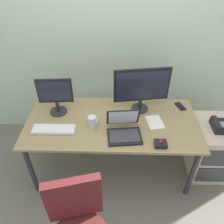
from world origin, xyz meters
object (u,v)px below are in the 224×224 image
at_px(paper_notepad, 155,122).
at_px(laptop, 124,129).
at_px(monitor_side, 55,94).
at_px(coffee_mug, 93,121).
at_px(monitor_main, 142,87).
at_px(cell_phone, 180,106).
at_px(file_cabinet, 211,148).
at_px(desk_phone, 220,125).
at_px(keyboard, 54,129).
at_px(trackball_mouse, 161,144).

bearing_deg(paper_notepad, laptop, -153.02).
height_order(monitor_side, coffee_mug, monitor_side).
xyz_separation_m(monitor_side, paper_notepad, (0.99, -0.14, -0.22)).
xyz_separation_m(monitor_main, monitor_side, (-0.86, -0.07, -0.05)).
bearing_deg(coffee_mug, laptop, -18.21).
bearing_deg(cell_phone, coffee_mug, 178.68).
bearing_deg(coffee_mug, monitor_side, 151.84).
height_order(file_cabinet, paper_notepad, paper_notepad).
height_order(monitor_side, paper_notepad, monitor_side).
relative_size(desk_phone, cell_phone, 1.41).
distance_m(monitor_side, coffee_mug, 0.46).
bearing_deg(paper_notepad, cell_phone, 41.29).
xyz_separation_m(monitor_main, laptop, (-0.18, -0.38, -0.22)).
height_order(monitor_main, paper_notepad, monitor_main).
distance_m(laptop, paper_notepad, 0.35).
xyz_separation_m(file_cabinet, monitor_main, (-0.80, 0.19, 0.66)).
bearing_deg(cell_phone, monitor_side, 164.52).
bearing_deg(paper_notepad, keyboard, -172.17).
xyz_separation_m(trackball_mouse, cell_phone, (0.29, 0.57, -0.02)).
bearing_deg(monitor_side, file_cabinet, -3.99).
xyz_separation_m(file_cabinet, desk_phone, (-0.01, -0.02, 0.36)).
distance_m(trackball_mouse, cell_phone, 0.64).
xyz_separation_m(monitor_main, paper_notepad, (0.13, -0.22, -0.27)).
distance_m(keyboard, laptop, 0.67).
xyz_separation_m(monitor_main, keyboard, (-0.84, -0.35, -0.26)).
relative_size(monitor_main, monitor_side, 1.42).
bearing_deg(file_cabinet, laptop, -169.19).
bearing_deg(monitor_main, cell_phone, 6.57).
bearing_deg(trackball_mouse, monitor_side, 156.07).
bearing_deg(coffee_mug, keyboard, -168.32).
relative_size(monitor_main, coffee_mug, 5.09).
height_order(file_cabinet, monitor_side, monitor_side).
relative_size(desk_phone, trackball_mouse, 1.82).
relative_size(laptop, coffee_mug, 3.08).
bearing_deg(monitor_side, laptop, -23.94).
height_order(desk_phone, laptop, laptop).
height_order(monitor_main, laptop, monitor_main).
bearing_deg(keyboard, monitor_side, 92.63).
height_order(laptop, paper_notepad, laptop).
bearing_deg(file_cabinet, paper_notepad, -177.53).
relative_size(coffee_mug, paper_notepad, 0.53).
distance_m(monitor_main, coffee_mug, 0.59).
bearing_deg(desk_phone, coffee_mug, -176.80).
distance_m(monitor_main, paper_notepad, 0.37).
xyz_separation_m(coffee_mug, cell_phone, (0.92, 0.33, -0.05)).
height_order(keyboard, paper_notepad, keyboard).
height_order(file_cabinet, cell_phone, cell_phone).
relative_size(keyboard, laptop, 1.21).
distance_m(desk_phone, monitor_main, 0.88).
bearing_deg(coffee_mug, cell_phone, 19.68).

